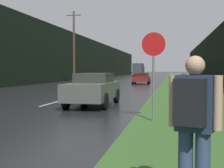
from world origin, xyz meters
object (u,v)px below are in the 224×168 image
car_passing_far (141,78)px  delivery_truck (139,70)px  hitchhiker_with_backpack (194,122)px  car_passing_near (94,89)px  stop_sign (153,66)px

car_passing_far → delivery_truck: bearing=-83.6°
car_passing_far → hitchhiker_with_backpack: bearing=96.5°
delivery_truck → car_passing_far: bearing=-83.6°
car_passing_near → car_passing_far: size_ratio=1.09×
stop_sign → car_passing_far: (-2.97, 27.32, -1.12)m
car_passing_near → delivery_truck: delivery_truck is taller
hitchhiker_with_backpack → car_passing_near: hitchhiker_with_backpack is taller
car_passing_near → delivery_truck: bearing=-85.9°
stop_sign → car_passing_far: stop_sign is taller
stop_sign → hitchhiker_with_backpack: size_ratio=1.56×
car_passing_far → delivery_truck: (-4.56, 40.67, 1.07)m
stop_sign → car_passing_near: 5.09m
stop_sign → delivery_truck: bearing=96.3°
stop_sign → delivery_truck: delivery_truck is taller
hitchhiker_with_backpack → car_passing_near: size_ratio=0.40×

